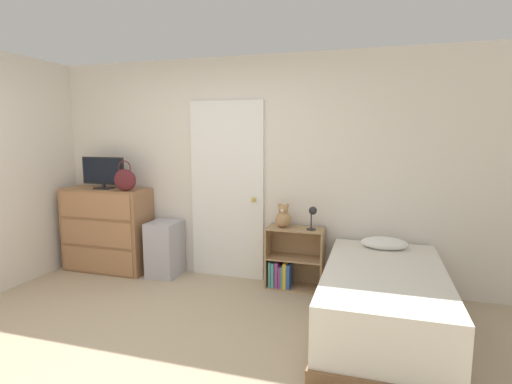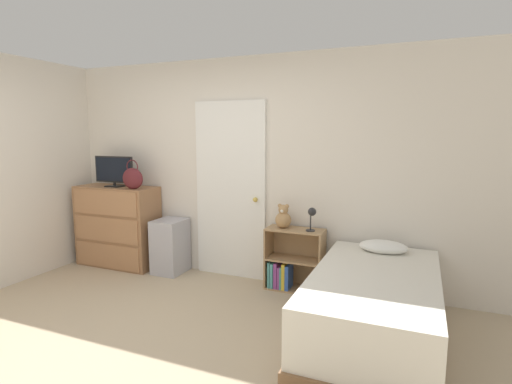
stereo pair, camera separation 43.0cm
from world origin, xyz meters
TOP-DOWN VIEW (x-y plane):
  - ground_plane at (0.00, 0.00)m, footprint 16.00×16.00m
  - wall_back at (0.00, 2.00)m, footprint 10.00×0.06m
  - door_closed at (0.07, 1.95)m, footprint 0.88×0.09m
  - dresser at (-1.44, 1.74)m, footprint 1.06×0.44m
  - tv at (-1.44, 1.72)m, footprint 0.57×0.16m
  - handbag at (-1.07, 1.62)m, footprint 0.29×0.13m
  - storage_bin at (-0.66, 1.76)m, footprint 0.34×0.39m
  - bookshelf at (0.86, 1.82)m, footprint 0.62×0.29m
  - teddy_bear at (0.78, 1.81)m, footprint 0.17×0.17m
  - desk_lamp at (1.11, 1.77)m, footprint 0.11×0.11m
  - bed at (1.84, 1.04)m, footprint 1.01×1.86m

SIDE VIEW (x-z plane):
  - ground_plane at x=0.00m, z-range 0.00..0.00m
  - bookshelf at x=0.86m, z-range -0.07..0.61m
  - bed at x=1.84m, z-range -0.05..0.62m
  - storage_bin at x=-0.66m, z-range 0.00..0.66m
  - dresser at x=-1.44m, z-range 0.00..1.03m
  - teddy_bear at x=0.78m, z-range 0.66..0.92m
  - desk_lamp at x=1.11m, z-range 0.73..0.98m
  - door_closed at x=0.07m, z-range 0.00..2.06m
  - handbag at x=-1.07m, z-range 0.98..1.34m
  - tv at x=-1.44m, z-range 1.04..1.42m
  - wall_back at x=0.00m, z-range 0.00..2.55m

